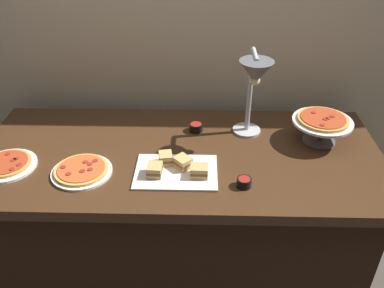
{
  "coord_description": "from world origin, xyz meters",
  "views": [
    {
      "loc": [
        0.1,
        -1.57,
        1.84
      ],
      "look_at": [
        0.06,
        0.0,
        0.81
      ],
      "focal_mm": 38.11,
      "sensor_mm": 36.0,
      "label": 1
    }
  ],
  "objects_px": {
    "pizza_plate_front": "(82,171)",
    "pizza_plate_raised_stand": "(322,123)",
    "heat_lamp": "(254,79)",
    "sauce_cup_far": "(196,127)",
    "sauce_cup_near": "(244,182)",
    "pizza_plate_center": "(7,165)",
    "sandwich_platter": "(176,169)"
  },
  "relations": [
    {
      "from": "heat_lamp",
      "to": "pizza_plate_raised_stand",
      "type": "xyz_separation_m",
      "value": [
        0.35,
        0.04,
        -0.23
      ]
    },
    {
      "from": "sauce_cup_far",
      "to": "sauce_cup_near",
      "type": "bearing_deg",
      "value": -64.89
    },
    {
      "from": "heat_lamp",
      "to": "sauce_cup_near",
      "type": "distance_m",
      "value": 0.46
    },
    {
      "from": "pizza_plate_raised_stand",
      "to": "sauce_cup_near",
      "type": "relative_size",
      "value": 4.63
    },
    {
      "from": "heat_lamp",
      "to": "pizza_plate_center",
      "type": "bearing_deg",
      "value": -168.9
    },
    {
      "from": "pizza_plate_center",
      "to": "sauce_cup_near",
      "type": "xyz_separation_m",
      "value": [
        1.04,
        -0.11,
        0.01
      ]
    },
    {
      "from": "sauce_cup_near",
      "to": "sauce_cup_far",
      "type": "distance_m",
      "value": 0.49
    },
    {
      "from": "pizza_plate_center",
      "to": "sauce_cup_far",
      "type": "xyz_separation_m",
      "value": [
        0.84,
        0.33,
        0.01
      ]
    },
    {
      "from": "pizza_plate_raised_stand",
      "to": "pizza_plate_front",
      "type": "bearing_deg",
      "value": -165.33
    },
    {
      "from": "pizza_plate_center",
      "to": "sauce_cup_far",
      "type": "distance_m",
      "value": 0.9
    },
    {
      "from": "pizza_plate_center",
      "to": "pizza_plate_raised_stand",
      "type": "bearing_deg",
      "value": 9.84
    },
    {
      "from": "pizza_plate_raised_stand",
      "to": "sandwich_platter",
      "type": "height_order",
      "value": "pizza_plate_raised_stand"
    },
    {
      "from": "heat_lamp",
      "to": "sauce_cup_near",
      "type": "relative_size",
      "value": 7.23
    },
    {
      "from": "sauce_cup_near",
      "to": "pizza_plate_front",
      "type": "bearing_deg",
      "value": 174.0
    },
    {
      "from": "pizza_plate_front",
      "to": "sauce_cup_near",
      "type": "bearing_deg",
      "value": -6.0
    },
    {
      "from": "sandwich_platter",
      "to": "pizza_plate_center",
      "type": "bearing_deg",
      "value": 178.29
    },
    {
      "from": "pizza_plate_raised_stand",
      "to": "heat_lamp",
      "type": "bearing_deg",
      "value": -174.18
    },
    {
      "from": "pizza_plate_front",
      "to": "sandwich_platter",
      "type": "height_order",
      "value": "sandwich_platter"
    },
    {
      "from": "heat_lamp",
      "to": "pizza_plate_raised_stand",
      "type": "distance_m",
      "value": 0.42
    },
    {
      "from": "pizza_plate_front",
      "to": "pizza_plate_raised_stand",
      "type": "bearing_deg",
      "value": 14.67
    },
    {
      "from": "heat_lamp",
      "to": "sauce_cup_far",
      "type": "relative_size",
      "value": 6.57
    },
    {
      "from": "pizza_plate_front",
      "to": "pizza_plate_center",
      "type": "bearing_deg",
      "value": 173.9
    },
    {
      "from": "heat_lamp",
      "to": "sandwich_platter",
      "type": "relative_size",
      "value": 1.24
    },
    {
      "from": "pizza_plate_front",
      "to": "pizza_plate_raised_stand",
      "type": "height_order",
      "value": "pizza_plate_raised_stand"
    },
    {
      "from": "heat_lamp",
      "to": "sauce_cup_far",
      "type": "xyz_separation_m",
      "value": [
        -0.26,
        0.12,
        -0.32
      ]
    },
    {
      "from": "pizza_plate_front",
      "to": "sandwich_platter",
      "type": "relative_size",
      "value": 0.74
    },
    {
      "from": "sandwich_platter",
      "to": "sauce_cup_far",
      "type": "xyz_separation_m",
      "value": [
        0.08,
        0.36,
        0.0
      ]
    },
    {
      "from": "pizza_plate_front",
      "to": "pizza_plate_raised_stand",
      "type": "xyz_separation_m",
      "value": [
        1.09,
        0.29,
        0.09
      ]
    },
    {
      "from": "pizza_plate_raised_stand",
      "to": "sauce_cup_far",
      "type": "distance_m",
      "value": 0.61
    },
    {
      "from": "pizza_plate_center",
      "to": "pizza_plate_raised_stand",
      "type": "xyz_separation_m",
      "value": [
        1.44,
        0.25,
        0.09
      ]
    },
    {
      "from": "pizza_plate_front",
      "to": "sandwich_platter",
      "type": "xyz_separation_m",
      "value": [
        0.41,
        0.01,
        0.01
      ]
    },
    {
      "from": "heat_lamp",
      "to": "sauce_cup_near",
      "type": "height_order",
      "value": "heat_lamp"
    }
  ]
}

